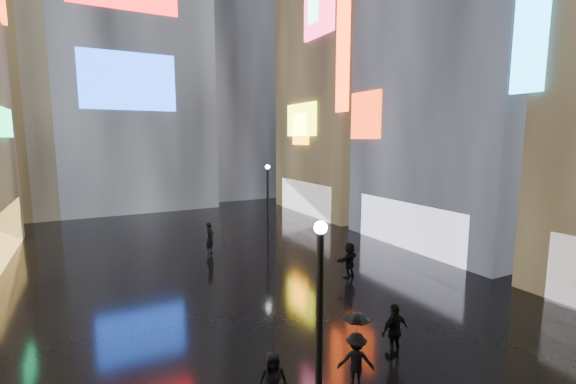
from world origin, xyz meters
TOP-DOWN VIEW (x-y plane):
  - ground at (0.00, 20.00)m, footprint 140.00×140.00m
  - building_right_mid at (15.98, 17.01)m, footprint 10.28×13.70m
  - building_right_far at (15.98, 30.00)m, footprint 10.28×12.00m
  - tower_flank_right at (9.00, 46.00)m, footprint 12.00×12.00m
  - lamp_near at (-2.12, 6.34)m, footprint 0.30×0.30m
  - lamp_far at (4.28, 23.31)m, footprint 0.30×0.30m
  - pedestrian_2 at (-0.24, 7.37)m, footprint 1.19×1.04m
  - pedestrian_3 at (1.78, 8.02)m, footprint 1.07×0.48m
  - pedestrian_4 at (-2.72, 7.61)m, footprint 0.89×0.72m
  - pedestrian_5 at (4.83, 14.56)m, footprint 1.75×1.11m
  - pedestrian_6 at (-0.28, 21.82)m, footprint 0.80×0.83m
  - umbrella_1 at (-0.24, 7.37)m, footprint 0.78×0.78m
  - umbrella_2 at (-2.72, 7.61)m, footprint 1.14×1.16m

SIDE VIEW (x-z plane):
  - ground at x=0.00m, z-range 0.00..0.00m
  - pedestrian_4 at x=-2.72m, z-range 0.00..1.59m
  - pedestrian_2 at x=-0.24m, z-range 0.00..1.60m
  - pedestrian_3 at x=1.78m, z-range 0.00..1.79m
  - pedestrian_5 at x=4.83m, z-range 0.00..1.80m
  - pedestrian_6 at x=-0.28m, z-range 0.00..1.92m
  - umbrella_1 at x=-0.24m, z-range 1.60..2.22m
  - umbrella_2 at x=-2.72m, z-range 1.59..2.50m
  - lamp_near at x=-2.12m, z-range 0.34..5.54m
  - lamp_far at x=4.28m, z-range 0.34..5.54m
  - building_right_far at x=15.98m, z-range -0.02..27.98m
  - building_right_mid at x=15.98m, z-range -0.01..29.99m
  - tower_flank_right at x=9.00m, z-range 0.00..34.00m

